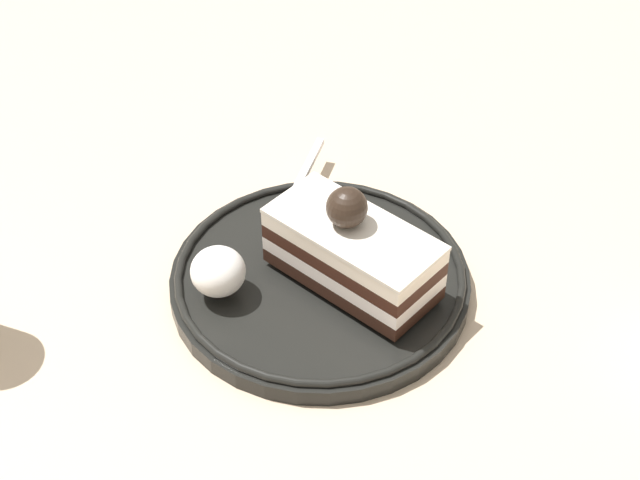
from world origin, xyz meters
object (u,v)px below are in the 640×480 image
object	(u,v)px
whipped_cream_dollop	(218,272)
fork	(298,186)
cake_slice	(352,250)
dessert_plate	(320,279)

from	to	relation	value
whipped_cream_dollop	fork	xyz separation A→B (m)	(0.10, 0.08, -0.02)
cake_slice	fork	size ratio (longest dim) A/B	1.45
whipped_cream_dollop	fork	world-z (taller)	whipped_cream_dollop
cake_slice	dessert_plate	bearing A→B (deg)	135.74
dessert_plate	whipped_cream_dollop	bearing A→B (deg)	169.87
dessert_plate	fork	world-z (taller)	fork
cake_slice	whipped_cream_dollop	size ratio (longest dim) A/B	3.49
dessert_plate	cake_slice	xyz separation A→B (m)	(0.02, -0.02, 0.04)
cake_slice	whipped_cream_dollop	bearing A→B (deg)	161.67
dessert_plate	whipped_cream_dollop	xyz separation A→B (m)	(-0.07, 0.01, 0.03)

